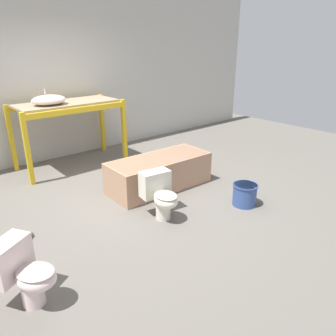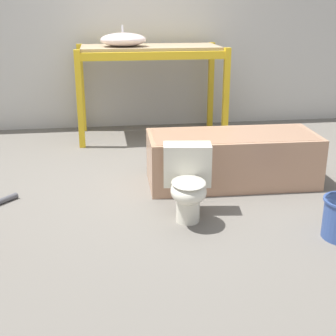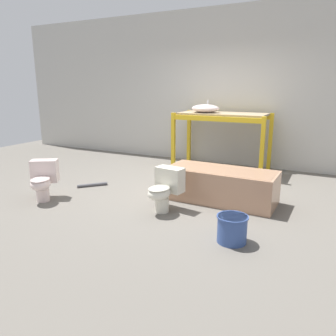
{
  "view_description": "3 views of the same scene",
  "coord_description": "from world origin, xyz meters",
  "px_view_note": "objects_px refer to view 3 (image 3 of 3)",
  "views": [
    {
      "loc": [
        -2.13,
        -3.77,
        2.09
      ],
      "look_at": [
        0.27,
        -0.96,
        0.66
      ],
      "focal_mm": 35.0,
      "sensor_mm": 36.0,
      "label": 1
    },
    {
      "loc": [
        -0.45,
        -4.25,
        1.62
      ],
      "look_at": [
        0.03,
        -0.98,
        0.46
      ],
      "focal_mm": 50.0,
      "sensor_mm": 36.0,
      "label": 2
    },
    {
      "loc": [
        2.11,
        -4.61,
        1.64
      ],
      "look_at": [
        0.29,
        -0.99,
        0.63
      ],
      "focal_mm": 35.0,
      "sensor_mm": 36.0,
      "label": 3
    }
  ],
  "objects_px": {
    "sink_basin": "(205,108)",
    "toilet_near": "(165,188)",
    "toilet_far": "(43,179)",
    "bucket_white": "(232,228)",
    "bathtub_main": "(221,183)"
  },
  "relations": [
    {
      "from": "bathtub_main",
      "to": "toilet_near",
      "type": "distance_m",
      "value": 0.9
    },
    {
      "from": "toilet_far",
      "to": "bucket_white",
      "type": "relative_size",
      "value": 1.82
    },
    {
      "from": "sink_basin",
      "to": "toilet_near",
      "type": "relative_size",
      "value": 0.95
    },
    {
      "from": "sink_basin",
      "to": "bathtub_main",
      "type": "xyz_separation_m",
      "value": [
        0.9,
        -1.71,
        -0.94
      ]
    },
    {
      "from": "sink_basin",
      "to": "toilet_near",
      "type": "distance_m",
      "value": 2.59
    },
    {
      "from": "sink_basin",
      "to": "toilet_near",
      "type": "bearing_deg",
      "value": -81.91
    },
    {
      "from": "toilet_far",
      "to": "bucket_white",
      "type": "height_order",
      "value": "toilet_far"
    },
    {
      "from": "sink_basin",
      "to": "bucket_white",
      "type": "relative_size",
      "value": 1.61
    },
    {
      "from": "sink_basin",
      "to": "toilet_far",
      "type": "distance_m",
      "value": 3.3
    },
    {
      "from": "toilet_far",
      "to": "sink_basin",
      "type": "bearing_deg",
      "value": 31.29
    },
    {
      "from": "toilet_near",
      "to": "toilet_far",
      "type": "distance_m",
      "value": 1.85
    },
    {
      "from": "sink_basin",
      "to": "bucket_white",
      "type": "height_order",
      "value": "sink_basin"
    },
    {
      "from": "bathtub_main",
      "to": "bucket_white",
      "type": "bearing_deg",
      "value": -65.25
    },
    {
      "from": "sink_basin",
      "to": "toilet_near",
      "type": "xyz_separation_m",
      "value": [
        0.34,
        -2.41,
        -0.9
      ]
    },
    {
      "from": "toilet_far",
      "to": "bathtub_main",
      "type": "bearing_deg",
      "value": -6.06
    }
  ]
}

